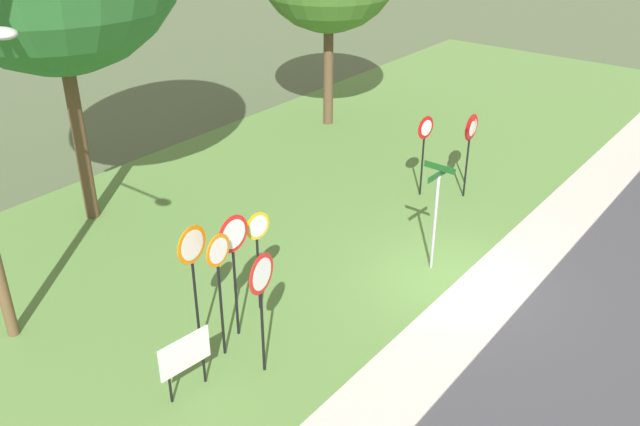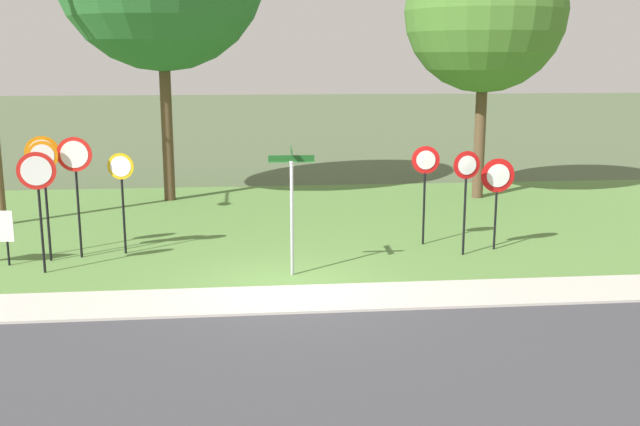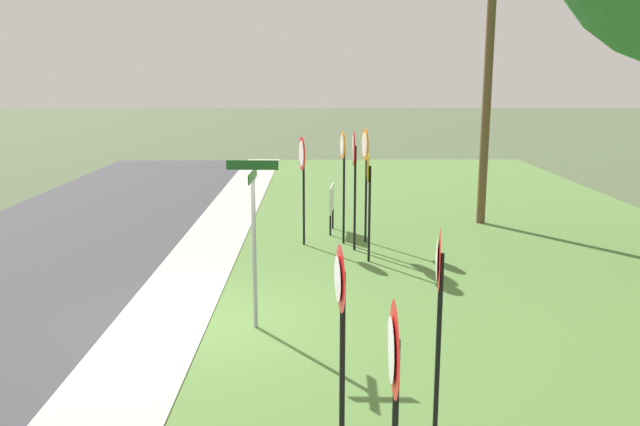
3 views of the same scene
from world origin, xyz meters
name	(u,v)px [view 2 (image 2 of 3)]	position (x,y,z in m)	size (l,w,h in m)	color
ground_plane	(288,288)	(0.00, 0.00, 0.00)	(160.00, 160.00, 0.00)	#4C5B3D
road_asphalt	(309,392)	(0.00, -4.80, 0.01)	(44.00, 6.40, 0.01)	#3D3D42
sidewalk_strip	(291,299)	(0.00, -0.80, 0.03)	(44.00, 1.60, 0.06)	#BCB7AD
grass_median	(276,223)	(0.00, 6.00, 0.02)	(44.00, 12.00, 0.04)	#567F3D
stop_sign_near_left	(122,182)	(-3.71, 2.95, 1.76)	(0.62, 0.12, 2.41)	black
stop_sign_near_right	(44,176)	(-5.32, 2.46, 2.02)	(0.66, 0.12, 2.76)	black
stop_sign_far_left	(75,170)	(-4.68, 2.68, 2.11)	(0.79, 0.09, 2.82)	black
stop_sign_far_center	(43,168)	(-5.47, 3.01, 2.11)	(0.78, 0.12, 2.82)	black
stop_sign_far_right	(38,185)	(-5.20, 1.48, 1.98)	(0.79, 0.18, 2.64)	black
yield_sign_near_left	(425,172)	(3.56, 3.09, 1.87)	(0.68, 0.14, 2.47)	black
yield_sign_near_right	(466,179)	(4.26, 2.02, 1.87)	(0.65, 0.12, 2.47)	black
yield_sign_far_left	(498,183)	(5.16, 2.42, 1.69)	(0.82, 0.10, 2.23)	black
street_name_post	(292,199)	(0.13, 0.80, 1.69)	(0.96, 0.82, 2.76)	#9EA0A8
oak_tree_right	(485,12)	(6.85, 9.09, 6.04)	(5.13, 5.13, 8.58)	brown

